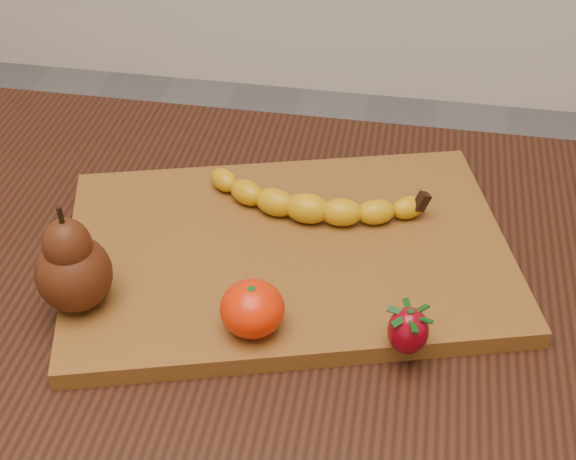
% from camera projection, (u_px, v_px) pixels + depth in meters
% --- Properties ---
extents(table, '(1.00, 0.70, 0.76)m').
position_uv_depth(table, '(252.00, 364.00, 0.85)').
color(table, black).
rests_on(table, ground).
extents(cutting_board, '(0.52, 0.41, 0.02)m').
position_uv_depth(cutting_board, '(288.00, 252.00, 0.83)').
color(cutting_board, brown).
rests_on(cutting_board, table).
extents(banana, '(0.21, 0.07, 0.03)m').
position_uv_depth(banana, '(307.00, 208.00, 0.84)').
color(banana, '#C49009').
rests_on(banana, cutting_board).
extents(pear, '(0.07, 0.07, 0.11)m').
position_uv_depth(pear, '(70.00, 257.00, 0.73)').
color(pear, '#431C0A').
rests_on(pear, cutting_board).
extents(mandarin, '(0.07, 0.07, 0.05)m').
position_uv_depth(mandarin, '(252.00, 309.00, 0.72)').
color(mandarin, red).
rests_on(mandarin, cutting_board).
extents(strawberry, '(0.05, 0.05, 0.05)m').
position_uv_depth(strawberry, '(408.00, 329.00, 0.70)').
color(strawberry, maroon).
rests_on(strawberry, cutting_board).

